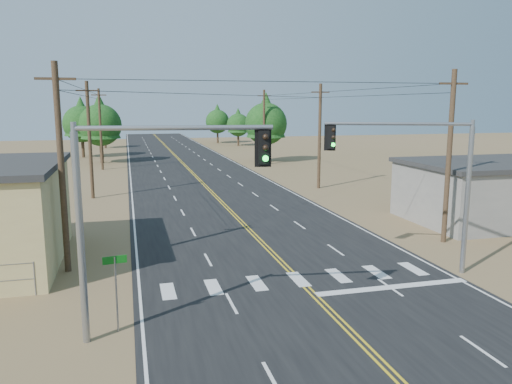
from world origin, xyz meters
name	(u,v)px	position (x,y,z in m)	size (l,w,h in m)	color
ground	(384,365)	(0.00, 0.00, 0.00)	(220.00, 220.00, 0.00)	olive
road	(216,196)	(0.00, 30.00, 0.01)	(15.00, 200.00, 0.02)	black
utility_pole_left_near	(61,167)	(-10.50, 12.00, 5.12)	(1.80, 0.30, 10.00)	#4C3826
utility_pole_left_mid	(90,139)	(-10.50, 32.00, 5.12)	(1.80, 0.30, 10.00)	#4C3826
utility_pole_left_far	(101,129)	(-10.50, 52.00, 5.12)	(1.80, 0.30, 10.00)	#4C3826
utility_pole_right_near	(449,156)	(10.50, 12.00, 5.12)	(1.80, 0.30, 10.00)	#4C3826
utility_pole_right_mid	(320,135)	(10.50, 32.00, 5.12)	(1.80, 0.30, 10.00)	#4C3826
utility_pole_right_far	(264,127)	(10.50, 52.00, 5.12)	(1.80, 0.30, 10.00)	#4C3826
signal_mast_left	(137,195)	(-7.21, 3.75, 5.09)	(6.50, 1.20, 7.49)	gray
signal_mast_right	(425,169)	(6.14, 7.73, 5.03)	(6.37, 2.84, 7.35)	gray
street_sign	(116,281)	(-8.05, 4.55, 1.89)	(0.83, 0.15, 2.81)	gray
tree_left_near	(100,121)	(-10.86, 59.42, 5.85)	(5.74, 5.74, 9.57)	#3F2D1E
tree_left_mid	(81,120)	(-13.99, 68.14, 5.71)	(5.60, 5.60, 9.34)	#3F2D1E
tree_left_far	(104,127)	(-11.32, 85.02, 3.89)	(3.82, 3.82, 6.37)	#3F2D1E
tree_right_near	(266,119)	(11.55, 54.77, 6.00)	(5.88, 5.88, 9.80)	#3F2D1E
tree_right_mid	(238,123)	(14.00, 83.74, 4.56)	(4.48, 4.48, 7.46)	#3F2D1E
tree_right_far	(217,119)	(11.30, 91.65, 5.05)	(4.96, 4.96, 8.26)	#3F2D1E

